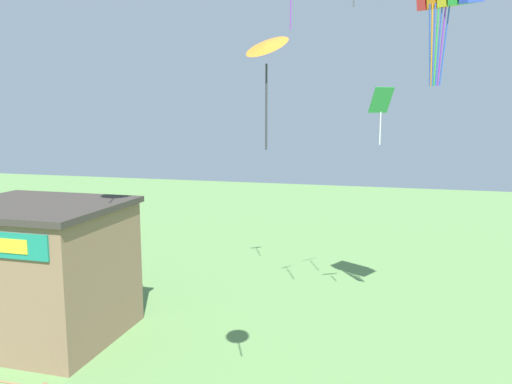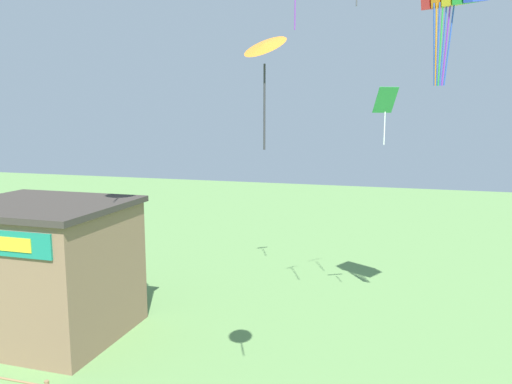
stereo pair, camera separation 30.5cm
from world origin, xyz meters
TOP-DOWN VIEW (x-y plane):
  - seaside_building at (-9.88, 12.20)m, footprint 6.59×5.64m
  - kite_green_diamond at (3.15, 17.14)m, footprint 1.04×0.96m
  - kite_orange_delta at (0.77, 7.38)m, footprint 1.35×1.30m

SIDE VIEW (x-z plane):
  - seaside_building at x=-9.88m, z-range 0.02..5.51m
  - kite_green_diamond at x=3.15m, z-range 8.22..10.55m
  - kite_orange_delta at x=0.77m, z-range 9.10..11.82m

